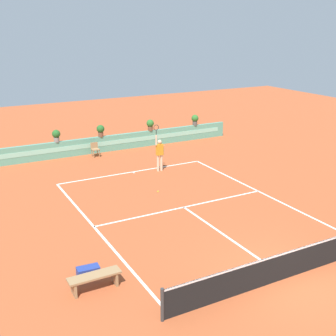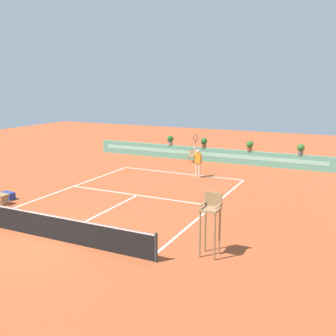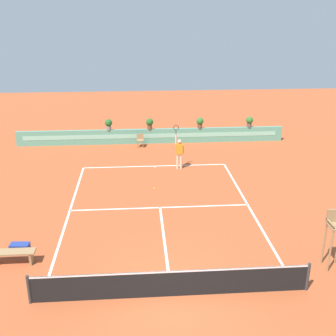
{
  "view_description": "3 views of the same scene",
  "coord_description": "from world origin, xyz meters",
  "px_view_note": "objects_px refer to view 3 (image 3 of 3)",
  "views": [
    {
      "loc": [
        -9.0,
        -8.82,
        7.56
      ],
      "look_at": [
        0.56,
        8.89,
        1.0
      ],
      "focal_mm": 46.99,
      "sensor_mm": 36.0,
      "label": 1
    },
    {
      "loc": [
        9.82,
        -10.36,
        5.67
      ],
      "look_at": [
        0.56,
        8.89,
        1.0
      ],
      "focal_mm": 41.72,
      "sensor_mm": 36.0,
      "label": 2
    },
    {
      "loc": [
        -0.94,
        -11.04,
        8.58
      ],
      "look_at": [
        0.56,
        8.89,
        1.0
      ],
      "focal_mm": 44.93,
      "sensor_mm": 36.0,
      "label": 3
    }
  ],
  "objects_px": {
    "umpire_chair": "(336,233)",
    "tennis_ball_near_baseline": "(154,188)",
    "bench_courtside": "(13,254)",
    "potted_plant_left": "(109,124)",
    "ball_kid_chair": "(140,140)",
    "potted_plant_far_right": "(249,121)",
    "potted_plant_right": "(200,122)",
    "potted_plant_centre": "(150,123)",
    "tennis_player": "(179,151)",
    "gear_bag": "(20,248)"
  },
  "relations": [
    {
      "from": "ball_kid_chair",
      "to": "gear_bag",
      "type": "xyz_separation_m",
      "value": [
        -4.68,
        -12.66,
        -0.3
      ]
    },
    {
      "from": "umpire_chair",
      "to": "potted_plant_right",
      "type": "height_order",
      "value": "umpire_chair"
    },
    {
      "from": "potted_plant_left",
      "to": "potted_plant_centre",
      "type": "bearing_deg",
      "value": 0.0
    },
    {
      "from": "umpire_chair",
      "to": "potted_plant_centre",
      "type": "height_order",
      "value": "umpire_chair"
    },
    {
      "from": "ball_kid_chair",
      "to": "potted_plant_far_right",
      "type": "relative_size",
      "value": 1.17
    },
    {
      "from": "potted_plant_centre",
      "to": "potted_plant_left",
      "type": "bearing_deg",
      "value": 180.0
    },
    {
      "from": "umpire_chair",
      "to": "potted_plant_far_right",
      "type": "bearing_deg",
      "value": 86.56
    },
    {
      "from": "potted_plant_far_right",
      "to": "potted_plant_centre",
      "type": "bearing_deg",
      "value": 180.0
    },
    {
      "from": "ball_kid_chair",
      "to": "potted_plant_centre",
      "type": "distance_m",
      "value": 1.36
    },
    {
      "from": "ball_kid_chair",
      "to": "tennis_ball_near_baseline",
      "type": "height_order",
      "value": "ball_kid_chair"
    },
    {
      "from": "bench_courtside",
      "to": "tennis_player",
      "type": "bearing_deg",
      "value": 52.93
    },
    {
      "from": "umpire_chair",
      "to": "bench_courtside",
      "type": "distance_m",
      "value": 11.39
    },
    {
      "from": "tennis_ball_near_baseline",
      "to": "bench_courtside",
      "type": "bearing_deg",
      "value": -130.29
    },
    {
      "from": "potted_plant_right",
      "to": "potted_plant_far_right",
      "type": "distance_m",
      "value": 3.42
    },
    {
      "from": "potted_plant_centre",
      "to": "tennis_ball_near_baseline",
      "type": "bearing_deg",
      "value": -90.34
    },
    {
      "from": "tennis_player",
      "to": "potted_plant_centre",
      "type": "height_order",
      "value": "tennis_player"
    },
    {
      "from": "gear_bag",
      "to": "potted_plant_centre",
      "type": "height_order",
      "value": "potted_plant_centre"
    },
    {
      "from": "tennis_player",
      "to": "potted_plant_left",
      "type": "relative_size",
      "value": 3.57
    },
    {
      "from": "potted_plant_right",
      "to": "potted_plant_far_right",
      "type": "height_order",
      "value": "same"
    },
    {
      "from": "gear_bag",
      "to": "potted_plant_left",
      "type": "bearing_deg",
      "value": 78.99
    },
    {
      "from": "tennis_ball_near_baseline",
      "to": "potted_plant_centre",
      "type": "distance_m",
      "value": 7.95
    },
    {
      "from": "tennis_ball_near_baseline",
      "to": "tennis_player",
      "type": "bearing_deg",
      "value": 61.23
    },
    {
      "from": "ball_kid_chair",
      "to": "tennis_player",
      "type": "xyz_separation_m",
      "value": [
        2.17,
        -4.28,
        0.57
      ]
    },
    {
      "from": "gear_bag",
      "to": "potted_plant_centre",
      "type": "xyz_separation_m",
      "value": [
        5.35,
        13.39,
        1.23
      ]
    },
    {
      "from": "ball_kid_chair",
      "to": "potted_plant_far_right",
      "type": "height_order",
      "value": "potted_plant_far_right"
    },
    {
      "from": "bench_courtside",
      "to": "tennis_ball_near_baseline",
      "type": "bearing_deg",
      "value": 49.71
    },
    {
      "from": "tennis_player",
      "to": "potted_plant_centre",
      "type": "xyz_separation_m",
      "value": [
        -1.5,
        5.01,
        0.36
      ]
    },
    {
      "from": "potted_plant_far_right",
      "to": "potted_plant_centre",
      "type": "relative_size",
      "value": 1.0
    },
    {
      "from": "umpire_chair",
      "to": "gear_bag",
      "type": "relative_size",
      "value": 3.06
    },
    {
      "from": "bench_courtside",
      "to": "potted_plant_right",
      "type": "bearing_deg",
      "value": 58.1
    },
    {
      "from": "potted_plant_far_right",
      "to": "potted_plant_right",
      "type": "bearing_deg",
      "value": 180.0
    },
    {
      "from": "tennis_ball_near_baseline",
      "to": "potted_plant_right",
      "type": "relative_size",
      "value": 0.09
    },
    {
      "from": "umpire_chair",
      "to": "tennis_ball_near_baseline",
      "type": "xyz_separation_m",
      "value": [
        -5.96,
        7.3,
        -1.31
      ]
    },
    {
      "from": "ball_kid_chair",
      "to": "potted_plant_far_right",
      "type": "distance_m",
      "value": 7.58
    },
    {
      "from": "potted_plant_right",
      "to": "potted_plant_far_right",
      "type": "bearing_deg",
      "value": 0.0
    },
    {
      "from": "bench_courtside",
      "to": "potted_plant_centre",
      "type": "xyz_separation_m",
      "value": [
        5.39,
        14.13,
        1.04
      ]
    },
    {
      "from": "tennis_player",
      "to": "potted_plant_right",
      "type": "bearing_deg",
      "value": 69.19
    },
    {
      "from": "umpire_chair",
      "to": "tennis_ball_near_baseline",
      "type": "relative_size",
      "value": 31.47
    },
    {
      "from": "umpire_chair",
      "to": "tennis_ball_near_baseline",
      "type": "bearing_deg",
      "value": 129.22
    },
    {
      "from": "tennis_player",
      "to": "tennis_ball_near_baseline",
      "type": "xyz_separation_m",
      "value": [
        -1.55,
        -2.82,
        -1.02
      ]
    },
    {
      "from": "bench_courtside",
      "to": "potted_plant_left",
      "type": "bearing_deg",
      "value": 79.37
    },
    {
      "from": "potted_plant_centre",
      "to": "potted_plant_left",
      "type": "distance_m",
      "value": 2.74
    },
    {
      "from": "tennis_player",
      "to": "potted_plant_right",
      "type": "height_order",
      "value": "tennis_player"
    },
    {
      "from": "gear_bag",
      "to": "potted_plant_right",
      "type": "bearing_deg",
      "value": 56.83
    },
    {
      "from": "tennis_player",
      "to": "potted_plant_far_right",
      "type": "xyz_separation_m",
      "value": [
        5.32,
        5.01,
        0.36
      ]
    },
    {
      "from": "gear_bag",
      "to": "potted_plant_centre",
      "type": "bearing_deg",
      "value": 68.23
    },
    {
      "from": "bench_courtside",
      "to": "potted_plant_right",
      "type": "relative_size",
      "value": 2.21
    },
    {
      "from": "bench_courtside",
      "to": "ball_kid_chair",
      "type": "bearing_deg",
      "value": 70.57
    },
    {
      "from": "gear_bag",
      "to": "potted_plant_left",
      "type": "xyz_separation_m",
      "value": [
        2.61,
        13.39,
        1.23
      ]
    },
    {
      "from": "potted_plant_right",
      "to": "potted_plant_centre",
      "type": "bearing_deg",
      "value": 180.0
    }
  ]
}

